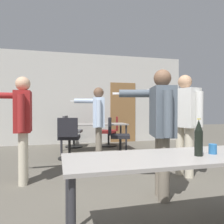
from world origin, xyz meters
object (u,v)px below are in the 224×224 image
person_center_tall (184,116)px  office_chair_side_rolled (71,132)px  person_right_polo (22,119)px  office_chair_far_left (117,138)px  beer_bottle (199,138)px  person_far_watching (161,121)px  office_chair_near_pushed (111,132)px  drink_cup (213,149)px  office_chair_mid_tucked (69,139)px  person_left_plaid (98,118)px

person_center_tall → office_chair_side_rolled: 3.77m
person_right_polo → office_chair_far_left: size_ratio=1.77×
office_chair_far_left → beer_bottle: beer_bottle is taller
person_far_watching → office_chair_near_pushed: size_ratio=1.84×
drink_cup → office_chair_mid_tucked: bearing=108.9°
person_left_plaid → beer_bottle: size_ratio=4.85×
office_chair_mid_tucked → beer_bottle: 3.51m
person_far_watching → person_right_polo: 2.09m
person_left_plaid → office_chair_near_pushed: bearing=-11.6°
person_far_watching → office_chair_mid_tucked: 2.72m
office_chair_near_pushed → beer_bottle: (-0.40, -4.85, 0.49)m
office_chair_mid_tucked → office_chair_near_pushed: bearing=59.6°
person_right_polo → drink_cup: person_right_polo is taller
person_right_polo → beer_bottle: person_right_polo is taller
office_chair_far_left → beer_bottle: size_ratio=2.82×
office_chair_side_rolled → office_chair_far_left: 1.77m
office_chair_far_left → office_chair_mid_tucked: 1.20m
person_left_plaid → office_chair_far_left: (0.61, 0.68, -0.53)m
beer_bottle → person_far_watching: bearing=84.5°
person_left_plaid → beer_bottle: person_left_plaid is taller
person_left_plaid → person_center_tall: (1.29, -1.18, 0.08)m
office_chair_near_pushed → person_right_polo: bearing=159.4°
office_chair_far_left → person_center_tall: bearing=36.4°
person_center_tall → drink_cup: person_center_tall is taller
person_right_polo → office_chair_near_pushed: bearing=-37.9°
office_chair_far_left → drink_cup: size_ratio=10.27×
office_chair_mid_tucked → drink_cup: size_ratio=10.53×
person_center_tall → office_chair_far_left: bearing=1.7°
beer_bottle → person_left_plaid: bearing=97.7°
person_far_watching → office_chair_side_rolled: size_ratio=1.78×
person_far_watching → office_chair_far_left: size_ratio=1.78×
office_chair_side_rolled → office_chair_near_pushed: bearing=101.0°
person_far_watching → beer_bottle: (-0.09, -0.89, -0.10)m
person_center_tall → office_chair_near_pushed: size_ratio=1.93×
office_chair_side_rolled → beer_bottle: beer_bottle is taller
office_chair_near_pushed → beer_bottle: beer_bottle is taller
person_right_polo → person_center_tall: (2.64, -0.27, 0.04)m
office_chair_side_rolled → office_chair_mid_tucked: bearing=10.5°
office_chair_mid_tucked → drink_cup: office_chair_mid_tucked is taller
office_chair_mid_tucked → drink_cup: (1.14, -3.31, 0.33)m
drink_cup → office_chair_far_left: bearing=89.2°
person_right_polo → office_chair_side_rolled: bearing=-19.0°
person_left_plaid → person_center_tall: 1.75m
person_left_plaid → beer_bottle: 2.86m
person_far_watching → beer_bottle: person_far_watching is taller
person_center_tall → drink_cup: (-0.73, -1.61, -0.25)m
person_far_watching → office_chair_far_left: 2.69m
person_right_polo → office_chair_side_rolled: person_right_polo is taller
person_left_plaid → office_chair_side_rolled: 2.23m
office_chair_near_pushed → beer_bottle: 4.90m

